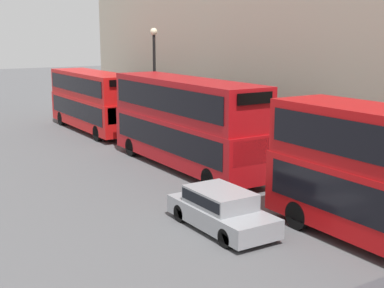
% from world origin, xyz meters
% --- Properties ---
extents(bus_second_in_queue, '(2.59, 11.02, 4.51)m').
position_xyz_m(bus_second_in_queue, '(1.60, 17.48, 2.48)').
color(bus_second_in_queue, '#A80F14').
rests_on(bus_second_in_queue, ground).
extents(bus_third_in_queue, '(2.59, 10.19, 4.09)m').
position_xyz_m(bus_third_in_queue, '(1.60, 29.78, 2.26)').
color(bus_third_in_queue, red).
rests_on(bus_third_in_queue, ground).
extents(car_hatchback, '(1.86, 4.42, 1.41)m').
position_xyz_m(car_hatchback, '(-1.80, 9.51, 0.74)').
color(car_hatchback, gray).
rests_on(car_hatchback, ground).
extents(street_lamp, '(0.44, 0.44, 7.01)m').
position_xyz_m(street_lamp, '(3.56, 24.36, 4.29)').
color(street_lamp, black).
rests_on(street_lamp, ground).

